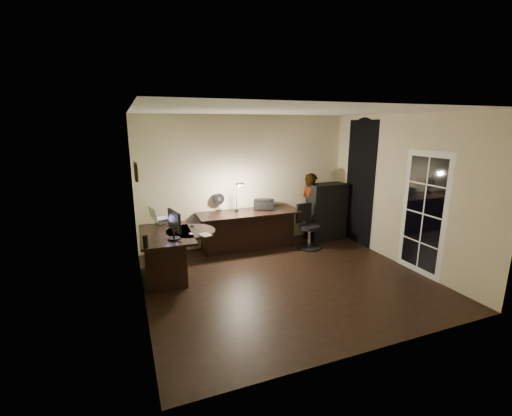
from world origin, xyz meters
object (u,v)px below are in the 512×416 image
object	(u,v)px
desk_left	(167,255)
office_chair	(310,227)
desk_right	(249,230)
cabinet	(326,212)
monitor	(173,229)
person	(311,207)

from	to	relation	value
desk_left	office_chair	world-z (taller)	office_chair
desk_right	cabinet	size ratio (longest dim) A/B	1.66
desk_right	monitor	size ratio (longest dim) A/B	4.25
monitor	office_chair	distance (m)	2.97
desk_left	desk_right	size ratio (longest dim) A/B	0.64
office_chair	person	bearing A→B (deg)	49.34
desk_right	office_chair	size ratio (longest dim) A/B	2.28
cabinet	desk_left	bearing A→B (deg)	-169.46
desk_left	office_chair	bearing A→B (deg)	8.88
desk_right	person	size ratio (longest dim) A/B	1.40
desk_left	monitor	distance (m)	0.67
monitor	person	distance (m)	3.39
desk_left	office_chair	distance (m)	2.94
office_chair	person	xyz separation A→B (m)	(0.32, 0.51, 0.29)
office_chair	monitor	bearing A→B (deg)	-174.74
desk_right	person	xyz separation A→B (m)	(1.49, 0.08, 0.35)
monitor	person	size ratio (longest dim) A/B	0.33
monitor	office_chair	xyz separation A→B (m)	(2.84, 0.72, -0.49)
office_chair	cabinet	bearing A→B (deg)	22.62
desk_left	desk_right	world-z (taller)	desk_right
monitor	person	world-z (taller)	person
monitor	office_chair	size ratio (longest dim) A/B	0.54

